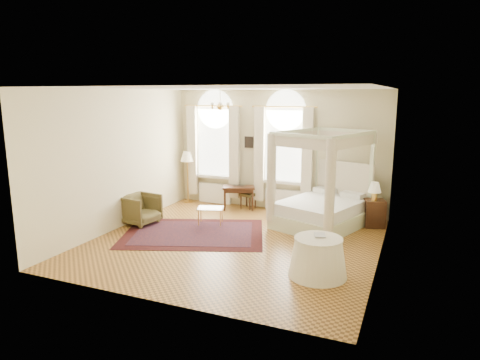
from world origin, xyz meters
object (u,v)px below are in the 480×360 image
object	(u,v)px
stool	(248,196)
armchair	(140,209)
floor_lamp	(187,159)
side_table	(318,257)
nightstand	(374,213)
writing_desk	(239,190)
canopy_bed	(321,205)
coffee_table	(210,209)

from	to	relation	value
stool	armchair	xyz separation A→B (m)	(-1.94, -2.39, 0.00)
floor_lamp	side_table	xyz separation A→B (m)	(4.76, -3.77, -0.95)
nightstand	armchair	world-z (taller)	armchair
writing_desk	armchair	bearing A→B (deg)	-128.42
writing_desk	armchair	world-z (taller)	armchair
canopy_bed	side_table	distance (m)	2.98
stool	canopy_bed	bearing A→B (deg)	-20.87
stool	coffee_table	world-z (taller)	stool
canopy_bed	side_table	world-z (taller)	canopy_bed
canopy_bed	side_table	size ratio (longest dim) A/B	2.48
writing_desk	side_table	world-z (taller)	side_table
writing_desk	stool	bearing A→B (deg)	45.12
writing_desk	floor_lamp	world-z (taller)	floor_lamp
armchair	side_table	size ratio (longest dim) A/B	0.79
floor_lamp	coffee_table	bearing A→B (deg)	-47.17
side_table	coffee_table	bearing A→B (deg)	147.20
canopy_bed	coffee_table	size ratio (longest dim) A/B	3.53
nightstand	side_table	bearing A→B (deg)	-100.56
stool	floor_lamp	xyz separation A→B (m)	(-1.94, 0.00, 0.93)
floor_lamp	side_table	size ratio (longest dim) A/B	1.46
canopy_bed	writing_desk	bearing A→B (deg)	165.09
nightstand	floor_lamp	xyz separation A→B (m)	(-5.39, 0.38, 0.97)
canopy_bed	nightstand	xyz separation A→B (m)	(1.21, 0.48, -0.19)
canopy_bed	stool	size ratio (longest dim) A/B	5.65
writing_desk	floor_lamp	distance (m)	1.89
floor_lamp	armchair	bearing A→B (deg)	-90.00
canopy_bed	floor_lamp	size ratio (longest dim) A/B	1.69
writing_desk	coffee_table	size ratio (longest dim) A/B	1.36
nightstand	side_table	world-z (taller)	side_table
floor_lamp	stool	bearing A→B (deg)	-0.00
coffee_table	side_table	xyz separation A→B (m)	(3.13, -2.02, -0.04)
nightstand	coffee_table	bearing A→B (deg)	-159.92
stool	coffee_table	bearing A→B (deg)	-99.95
canopy_bed	floor_lamp	world-z (taller)	canopy_bed
canopy_bed	nightstand	world-z (taller)	canopy_bed
side_table	armchair	bearing A→B (deg)	163.77
side_table	floor_lamp	bearing A→B (deg)	141.59
stool	writing_desk	bearing A→B (deg)	-134.88
stool	coffee_table	size ratio (longest dim) A/B	0.63
canopy_bed	stool	xyz separation A→B (m)	(-2.24, 0.86, -0.16)
coffee_table	stool	bearing A→B (deg)	80.05
floor_lamp	writing_desk	bearing A→B (deg)	-6.71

